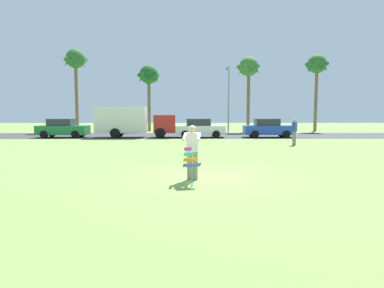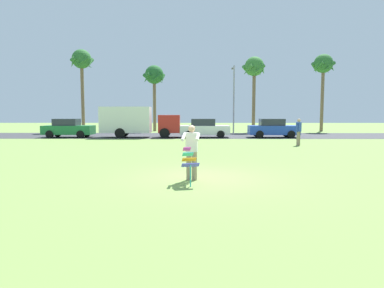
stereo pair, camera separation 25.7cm
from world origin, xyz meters
The scene contains 14 objects.
ground_plane centered at (0.00, 0.00, 0.00)m, with size 120.00×120.00×0.00m, color olive.
road_strip centered at (0.00, 20.66, 0.01)m, with size 120.00×8.00×0.01m, color #38383D.
person_kite_flyer centered at (-0.34, -0.35, 0.95)m, with size 0.59×0.69×1.73m.
kite_held centered at (-0.40, -1.17, 0.73)m, with size 0.53×0.70×1.10m.
parked_car_green centered at (-11.18, 18.26, 0.77)m, with size 4.23×1.88×1.60m.
parked_truck_red_cab centered at (-5.35, 18.26, 1.41)m, with size 6.74×2.22×2.62m.
parked_car_white centered at (0.52, 18.26, 0.77)m, with size 4.22×1.87×1.60m.
parked_car_blue centered at (6.39, 18.26, 0.77)m, with size 4.22×1.88×1.60m.
palm_tree_left_near centered at (-12.84, 27.32, 7.62)m, with size 2.58×2.71×9.08m.
palm_tree_right_near centered at (-4.95, 28.42, 6.14)m, with size 2.58×2.71×7.49m.
palm_tree_centre_far centered at (6.19, 27.09, 6.83)m, with size 2.58×2.71×8.22m.
palm_tree_far_left centered at (14.13, 28.22, 7.24)m, with size 2.58×2.71×8.67m.
streetlight_pole centered at (3.77, 25.27, 4.00)m, with size 0.24×1.65×7.00m.
person_walker_near centered at (6.46, 11.24, 0.93)m, with size 0.42×0.44×1.73m.
Camera 1 is at (-0.47, -11.00, 2.12)m, focal length 32.02 mm.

